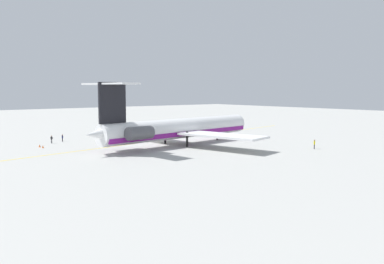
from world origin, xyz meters
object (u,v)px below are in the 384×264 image
object	(u,v)px
ground_crew_portside	(52,138)
safety_cone_nose	(40,146)
ground_crew_near_nose	(314,143)
main_jetliner	(176,129)
safety_cone_wingtip	(43,147)
ground_crew_near_tail	(62,137)

from	to	relation	value
ground_crew_portside	safety_cone_nose	world-z (taller)	ground_crew_portside
ground_crew_near_nose	ground_crew_portside	distance (m)	55.64
main_jetliner	ground_crew_portside	bearing A→B (deg)	127.80
ground_crew_portside	safety_cone_wingtip	world-z (taller)	ground_crew_portside
ground_crew_near_tail	main_jetliner	bearing A→B (deg)	107.00
ground_crew_near_tail	safety_cone_wingtip	bearing A→B (deg)	25.11
ground_crew_portside	safety_cone_wingtip	bearing A→B (deg)	156.16
safety_cone_wingtip	ground_crew_near_tail	bearing A→B (deg)	-133.35
ground_crew_near_tail	safety_cone_nose	xyz separation A→B (m)	(6.88, 5.54, -0.79)
safety_cone_nose	ground_crew_near_nose	bearing A→B (deg)	138.87
ground_crew_portside	safety_cone_nose	size ratio (longest dim) A/B	3.20
ground_crew_portside	safety_cone_nose	bearing A→B (deg)	146.45
ground_crew_near_nose	safety_cone_nose	distance (m)	55.51
main_jetliner	ground_crew_near_nose	distance (m)	28.23
safety_cone_nose	safety_cone_wingtip	bearing A→B (deg)	94.17
main_jetliner	ground_crew_portside	size ratio (longest dim) A/B	25.44
ground_crew_near_nose	ground_crew_portside	bearing A→B (deg)	30.63
ground_crew_portside	safety_cone_wingtip	size ratio (longest dim) A/B	3.20
ground_crew_near_nose	ground_crew_near_tail	bearing A→B (deg)	27.53
main_jetliner	ground_crew_near_nose	size ratio (longest dim) A/B	24.38
ground_crew_near_nose	safety_cone_wingtip	world-z (taller)	ground_crew_near_nose
main_jetliner	safety_cone_wingtip	size ratio (longest dim) A/B	81.39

